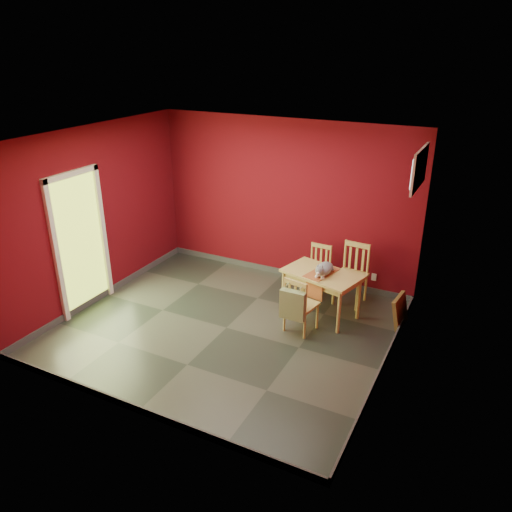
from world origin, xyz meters
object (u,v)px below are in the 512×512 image
at_px(chair_far_right, 352,273).
at_px(tote_bag, 293,305).
at_px(cat, 324,267).
at_px(dining_table, 321,278).
at_px(chair_far_left, 317,269).
at_px(picture_frame, 400,311).
at_px(chair_near, 300,304).

bearing_deg(chair_far_right, tote_bag, -106.46).
bearing_deg(tote_bag, chair_far_right, 73.54).
bearing_deg(chair_far_right, cat, -111.94).
relative_size(dining_table, tote_bag, 2.49).
relative_size(dining_table, chair_far_left, 1.51).
distance_m(dining_table, cat, 0.21).
relative_size(chair_far_left, cat, 1.76).
height_order(dining_table, chair_far_left, chair_far_left).
bearing_deg(dining_table, picture_frame, 11.30).
distance_m(dining_table, tote_bag, 0.80).
height_order(chair_near, tote_bag, chair_near).
relative_size(chair_near, picture_frame, 1.82).
relative_size(dining_table, chair_far_right, 1.28).
xyz_separation_m(chair_far_right, cat, (-0.25, -0.62, 0.31)).
xyz_separation_m(dining_table, tote_bag, (-0.12, -0.78, -0.09)).
xyz_separation_m(chair_far_right, tote_bag, (-0.41, -1.39, 0.03)).
height_order(dining_table, picture_frame, dining_table).
height_order(dining_table, chair_near, chair_near).
distance_m(chair_far_left, tote_bag, 1.45).
relative_size(chair_far_left, chair_far_right, 0.85).
height_order(tote_bag, cat, cat).
height_order(chair_far_right, cat, chair_far_right).
bearing_deg(picture_frame, chair_far_right, 156.00).
distance_m(chair_far_left, chair_near, 1.24).
distance_m(dining_table, picture_frame, 1.21).
bearing_deg(cat, chair_far_left, 144.03).
relative_size(chair_far_right, chair_near, 1.13).
bearing_deg(chair_near, dining_table, 80.52).
relative_size(dining_table, cat, 2.65).
bearing_deg(picture_frame, tote_bag, -141.08).
height_order(chair_far_right, picture_frame, chair_far_right).
relative_size(chair_far_right, tote_bag, 1.94).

